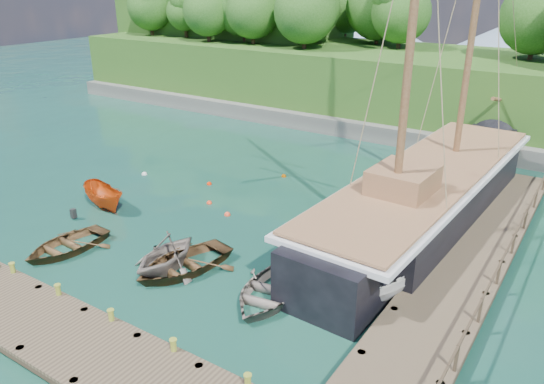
{
  "coord_description": "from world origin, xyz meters",
  "views": [
    {
      "loc": [
        15.46,
        -15.15,
        12.05
      ],
      "look_at": [
        2.04,
        5.3,
        2.0
      ],
      "focal_mm": 35.0,
      "sensor_mm": 36.0,
      "label": 1
    }
  ],
  "objects_px": {
    "rowboat_0": "(67,251)",
    "motorboat_orange": "(105,207)",
    "rowboat_2": "(183,270)",
    "schooner": "(426,200)",
    "rowboat_1": "(167,270)",
    "rowboat_3": "(269,298)",
    "cabin_boat_white": "(372,303)"
  },
  "relations": [
    {
      "from": "cabin_boat_white",
      "to": "rowboat_2",
      "type": "bearing_deg",
      "value": -141.06
    },
    {
      "from": "rowboat_0",
      "to": "rowboat_3",
      "type": "bearing_deg",
      "value": 14.46
    },
    {
      "from": "cabin_boat_white",
      "to": "rowboat_3",
      "type": "bearing_deg",
      "value": -127.97
    },
    {
      "from": "schooner",
      "to": "rowboat_3",
      "type": "bearing_deg",
      "value": -101.83
    },
    {
      "from": "cabin_boat_white",
      "to": "schooner",
      "type": "bearing_deg",
      "value": 118.73
    },
    {
      "from": "rowboat_0",
      "to": "rowboat_1",
      "type": "relative_size",
      "value": 1.15
    },
    {
      "from": "motorboat_orange",
      "to": "rowboat_2",
      "type": "bearing_deg",
      "value": -91.39
    },
    {
      "from": "rowboat_3",
      "to": "schooner",
      "type": "xyz_separation_m",
      "value": [
        2.8,
        10.6,
        1.18
      ]
    },
    {
      "from": "rowboat_0",
      "to": "cabin_boat_white",
      "type": "distance_m",
      "value": 14.32
    },
    {
      "from": "rowboat_3",
      "to": "schooner",
      "type": "relative_size",
      "value": 0.16
    },
    {
      "from": "rowboat_1",
      "to": "cabin_boat_white",
      "type": "height_order",
      "value": "rowboat_1"
    },
    {
      "from": "rowboat_3",
      "to": "motorboat_orange",
      "type": "xyz_separation_m",
      "value": [
        -12.66,
        2.49,
        0.0
      ]
    },
    {
      "from": "rowboat_3",
      "to": "rowboat_0",
      "type": "bearing_deg",
      "value": -176.86
    },
    {
      "from": "rowboat_3",
      "to": "rowboat_2",
      "type": "bearing_deg",
      "value": 175.74
    },
    {
      "from": "rowboat_2",
      "to": "schooner",
      "type": "relative_size",
      "value": 0.16
    },
    {
      "from": "motorboat_orange",
      "to": "schooner",
      "type": "height_order",
      "value": "schooner"
    },
    {
      "from": "rowboat_0",
      "to": "motorboat_orange",
      "type": "distance_m",
      "value": 5.07
    },
    {
      "from": "rowboat_2",
      "to": "schooner",
      "type": "height_order",
      "value": "schooner"
    },
    {
      "from": "rowboat_0",
      "to": "motorboat_orange",
      "type": "xyz_separation_m",
      "value": [
        -2.5,
        4.41,
        0.0
      ]
    },
    {
      "from": "rowboat_2",
      "to": "rowboat_0",
      "type": "bearing_deg",
      "value": -151.13
    },
    {
      "from": "rowboat_0",
      "to": "motorboat_orange",
      "type": "height_order",
      "value": "motorboat_orange"
    },
    {
      "from": "motorboat_orange",
      "to": "cabin_boat_white",
      "type": "relative_size",
      "value": 0.81
    },
    {
      "from": "rowboat_3",
      "to": "motorboat_orange",
      "type": "distance_m",
      "value": 12.9
    },
    {
      "from": "motorboat_orange",
      "to": "cabin_boat_white",
      "type": "xyz_separation_m",
      "value": [
        16.27,
        -0.5,
        0.0
      ]
    },
    {
      "from": "rowboat_0",
      "to": "motorboat_orange",
      "type": "bearing_deg",
      "value": 123.21
    },
    {
      "from": "rowboat_2",
      "to": "rowboat_3",
      "type": "bearing_deg",
      "value": 16.1
    },
    {
      "from": "motorboat_orange",
      "to": "cabin_boat_white",
      "type": "distance_m",
      "value": 16.28
    },
    {
      "from": "schooner",
      "to": "rowboat_1",
      "type": "bearing_deg",
      "value": -121.66
    },
    {
      "from": "rowboat_2",
      "to": "rowboat_3",
      "type": "relative_size",
      "value": 1.03
    },
    {
      "from": "rowboat_2",
      "to": "motorboat_orange",
      "type": "distance_m",
      "value": 8.73
    },
    {
      "from": "rowboat_2",
      "to": "motorboat_orange",
      "type": "xyz_separation_m",
      "value": [
        -8.29,
        2.74,
        0.0
      ]
    },
    {
      "from": "rowboat_2",
      "to": "cabin_boat_white",
      "type": "bearing_deg",
      "value": 28.41
    }
  ]
}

